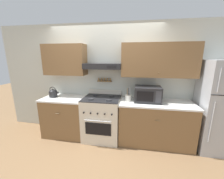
# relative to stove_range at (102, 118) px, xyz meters

# --- Properties ---
(ground_plane) EXTENTS (16.00, 16.00, 0.00)m
(ground_plane) POSITION_rel_stove_range_xyz_m (0.00, -0.32, -0.48)
(ground_plane) COLOR brown
(wall_back) EXTENTS (5.20, 0.46, 2.55)m
(wall_back) POSITION_rel_stove_range_xyz_m (0.12, 0.31, 0.96)
(wall_back) COLOR silver
(wall_back) RESTS_ON ground_plane
(counter_left) EXTENTS (0.97, 0.68, 0.91)m
(counter_left) POSITION_rel_stove_range_xyz_m (-0.88, 0.02, -0.03)
(counter_left) COLOR brown
(counter_left) RESTS_ON ground_plane
(counter_right) EXTENTS (1.51, 0.68, 0.91)m
(counter_right) POSITION_rel_stove_range_xyz_m (1.15, 0.02, -0.03)
(counter_right) COLOR brown
(counter_right) RESTS_ON ground_plane
(stove_range) EXTENTS (0.79, 0.72, 1.06)m
(stove_range) POSITION_rel_stove_range_xyz_m (0.00, 0.00, 0.00)
(stove_range) COLOR beige
(stove_range) RESTS_ON ground_plane
(refrigerator) EXTENTS (0.68, 0.69, 1.77)m
(refrigerator) POSITION_rel_stove_range_xyz_m (2.30, 0.01, 0.40)
(refrigerator) COLOR #ADAFB5
(refrigerator) RESTS_ON ground_plane
(tea_kettle) EXTENTS (0.24, 0.18, 0.24)m
(tea_kettle) POSITION_rel_stove_range_xyz_m (-1.17, 0.03, 0.52)
(tea_kettle) COLOR #232326
(tea_kettle) RESTS_ON counter_left
(microwave) EXTENTS (0.54, 0.38, 0.32)m
(microwave) POSITION_rel_stove_range_xyz_m (0.97, 0.05, 0.59)
(microwave) COLOR #232326
(microwave) RESTS_ON counter_right
(utensil_crock) EXTENTS (0.14, 0.14, 0.28)m
(utensil_crock) POSITION_rel_stove_range_xyz_m (0.57, 0.03, 0.49)
(utensil_crock) COLOR silver
(utensil_crock) RESTS_ON counter_right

